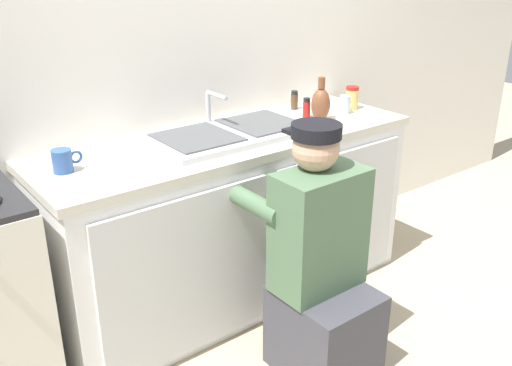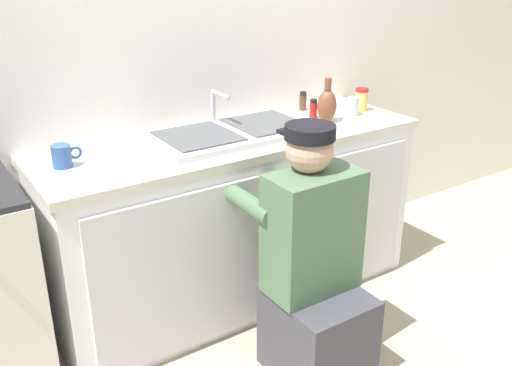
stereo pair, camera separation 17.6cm
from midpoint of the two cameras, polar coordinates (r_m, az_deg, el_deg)
The scene contains 12 objects.
ground_plane at distance 2.94m, azimuth -0.54°, elevation -13.52°, with size 12.00×12.00×0.00m, color tan.
back_wall at distance 2.96m, azimuth -8.45°, elevation 12.93°, with size 6.00×0.10×2.50m, color silver.
counter_cabinet at distance 2.93m, azimuth -4.02°, elevation -4.08°, with size 1.88×0.62×0.85m.
countertop at distance 2.76m, azimuth -4.38°, elevation 4.25°, with size 1.92×0.62×0.04m, color beige.
sink_double_basin at distance 2.75m, azimuth -4.43°, elevation 5.04°, with size 0.80×0.44×0.19m.
plumber_person at distance 2.43m, azimuth 4.37°, elevation -9.17°, with size 0.42×0.61×1.10m.
water_glass at distance 3.15m, azimuth 7.27°, elevation 7.75°, with size 0.06×0.06×0.10m.
coffee_mug at distance 2.45m, azimuth -20.72°, elevation 2.06°, with size 0.13×0.08×0.09m.
condiment_jar at distance 3.25m, azimuth 8.03°, elevation 8.42°, with size 0.07×0.07×0.13m.
spice_bottle_red at distance 3.06m, azimuth 3.42°, elevation 7.48°, with size 0.04×0.04×0.10m.
spice_bottle_pepper at distance 3.22m, azimuth 2.28°, elevation 8.24°, with size 0.04×0.04×0.10m.
vase_decorative at distance 3.00m, azimuth 4.80°, elevation 7.89°, with size 0.10×0.10×0.23m.
Camera 1 is at (-1.51, -1.85, 1.73)m, focal length 40.00 mm.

